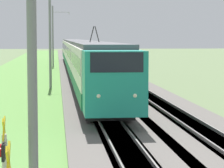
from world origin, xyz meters
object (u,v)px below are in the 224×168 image
at_px(passenger_train, 78,54).
at_px(crossing_signal_aux, 4,168).
at_px(catenary_mast_near, 34,24).
at_px(catenary_mast_far, 53,36).
at_px(catenary_mast_mid, 51,33).

distance_m(passenger_train, crossing_signal_aux, 51.21).
bearing_deg(passenger_train, catenary_mast_near, -3.43).
bearing_deg(catenary_mast_far, catenary_mast_mid, 180.00).
bearing_deg(passenger_train, catenary_mast_mid, -9.86).
xyz_separation_m(passenger_train, crossing_signal_aux, (-51.07, 3.70, -0.80)).
relative_size(passenger_train, crossing_signal_aux, 28.90).
height_order(catenary_mast_near, catenary_mast_far, catenary_mast_near).
bearing_deg(catenary_mast_near, crossing_signal_aux, 126.48).
bearing_deg(crossing_signal_aux, catenary_mast_near, -143.52).
xyz_separation_m(passenger_train, catenary_mast_far, (15.64, 3.03, 2.22)).
xyz_separation_m(catenary_mast_near, catenary_mast_far, (66.22, -0.00, -0.09)).
bearing_deg(catenary_mast_near, catenary_mast_mid, 0.00).
xyz_separation_m(crossing_signal_aux, catenary_mast_mid, (33.60, -0.66, 3.14)).
bearing_deg(catenary_mast_mid, passenger_train, -9.86).
distance_m(catenary_mast_near, catenary_mast_far, 66.22).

